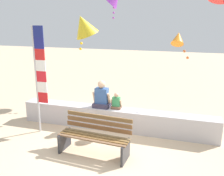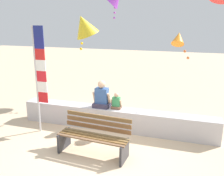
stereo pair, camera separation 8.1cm
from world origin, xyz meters
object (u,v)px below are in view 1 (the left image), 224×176
object	(u,v)px
person_child	(116,102)
flag_banner	(39,73)
kite_orange	(178,38)
person_adult	(102,97)
kite_yellow	(84,26)
park_bench	(95,137)

from	to	relation	value
person_child	flag_banner	bearing A→B (deg)	-157.30
flag_banner	kite_orange	size ratio (longest dim) A/B	3.48
person_child	kite_orange	world-z (taller)	kite_orange
person_adult	kite_yellow	distance (m)	2.16
kite_yellow	kite_orange	size ratio (longest dim) A/B	1.39
kite_yellow	person_child	bearing A→B (deg)	-25.87
kite_yellow	kite_orange	xyz separation A→B (m)	(2.69, 0.41, -0.34)
person_child	kite_orange	bearing A→B (deg)	32.55
flag_banner	kite_yellow	distance (m)	1.95
person_child	flag_banner	world-z (taller)	flag_banner
person_child	flag_banner	distance (m)	2.25
person_child	park_bench	bearing A→B (deg)	-93.64
flag_banner	kite_yellow	xyz separation A→B (m)	(0.74, 1.36, 1.18)
person_adult	kite_orange	bearing A→B (deg)	26.44
park_bench	person_adult	distance (m)	1.59
park_bench	flag_banner	xyz separation A→B (m)	(-1.81, 0.67, 1.27)
person_child	kite_orange	size ratio (longest dim) A/B	0.56
park_bench	kite_yellow	distance (m)	3.36
park_bench	kite_yellow	world-z (taller)	kite_yellow
flag_banner	person_child	bearing A→B (deg)	22.70
person_adult	kite_yellow	size ratio (longest dim) A/B	0.67
person_child	person_adult	bearing A→B (deg)	-179.95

